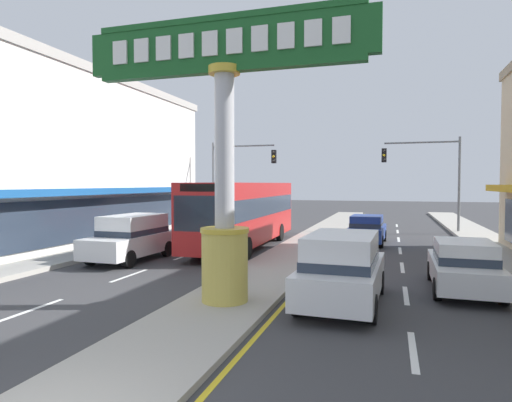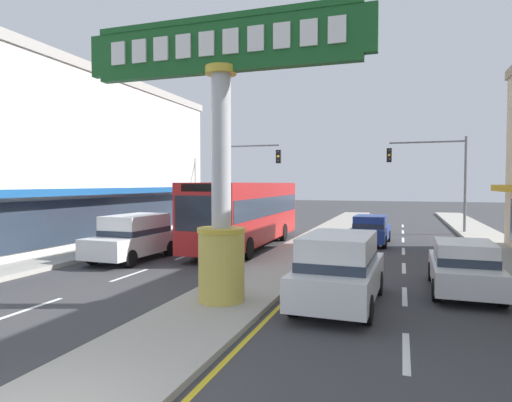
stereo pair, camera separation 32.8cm
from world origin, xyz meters
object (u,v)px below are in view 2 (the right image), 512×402
object	(u,v)px
traffic_light_right_side	(436,168)
sedan_far_left_oncoming	(464,266)
storefront_left	(22,159)
traffic_light_left_side	(240,169)
suv_far_right_lane	(339,268)
bus_near_left_lane	(247,210)
district_sign	(221,151)
suv_mid_left_lane	(134,237)
sedan_near_right_lane	(371,229)

from	to	relation	value
traffic_light_right_side	sedan_far_left_oncoming	bearing A→B (deg)	-91.01
storefront_left	traffic_light_left_side	xyz separation A→B (m)	(7.95, 11.48, -0.28)
storefront_left	suv_far_right_lane	distance (m)	18.90
traffic_light_left_side	bus_near_left_lane	bearing A→B (deg)	-67.48
district_sign	suv_far_right_lane	distance (m)	4.37
storefront_left	traffic_light_right_side	size ratio (longest dim) A/B	3.90
sedan_far_left_oncoming	bus_near_left_lane	bearing A→B (deg)	143.44
traffic_light_right_side	suv_mid_left_lane	size ratio (longest dim) A/B	1.33
traffic_light_left_side	traffic_light_right_side	size ratio (longest dim) A/B	1.00
sedan_near_right_lane	suv_mid_left_lane	world-z (taller)	suv_mid_left_lane
storefront_left	bus_near_left_lane	size ratio (longest dim) A/B	2.15
sedan_near_right_lane	district_sign	bearing A→B (deg)	-102.36
suv_far_right_lane	suv_mid_left_lane	size ratio (longest dim) A/B	1.00
traffic_light_left_side	sedan_far_left_oncoming	bearing A→B (deg)	-50.46
district_sign	suv_mid_left_lane	bearing A→B (deg)	139.46
storefront_left	sedan_far_left_oncoming	bearing A→B (deg)	-10.84
storefront_left	suv_mid_left_lane	world-z (taller)	storefront_left
traffic_light_right_side	storefront_left	bearing A→B (deg)	-149.54
traffic_light_right_side	sedan_near_right_lane	bearing A→B (deg)	-118.93
bus_near_left_lane	suv_mid_left_lane	bearing A→B (deg)	-123.31
bus_near_left_lane	sedan_far_left_oncoming	world-z (taller)	bus_near_left_lane
district_sign	suv_far_right_lane	xyz separation A→B (m)	(2.93, 1.04, -3.08)
suv_mid_left_lane	bus_near_left_lane	bearing A→B (deg)	56.69
traffic_light_right_side	suv_far_right_lane	size ratio (longest dim) A/B	1.33
storefront_left	sedan_far_left_oncoming	xyz separation A→B (m)	(20.70, -3.96, -3.74)
suv_far_right_lane	sedan_far_left_oncoming	world-z (taller)	suv_far_right_lane
district_sign	storefront_left	world-z (taller)	storefront_left
suv_mid_left_lane	sedan_far_left_oncoming	bearing A→B (deg)	-8.11
sedan_near_right_lane	suv_mid_left_lane	bearing A→B (deg)	-138.73
suv_mid_left_lane	district_sign	bearing A→B (deg)	-40.54
storefront_left	sedan_near_right_lane	size ratio (longest dim) A/B	5.54
district_sign	traffic_light_left_side	size ratio (longest dim) A/B	1.26
storefront_left	traffic_light_right_side	world-z (taller)	storefront_left
district_sign	sedan_near_right_lane	xyz separation A→B (m)	(2.93, 13.37, -3.27)
traffic_light_right_side	sedan_near_right_lane	distance (m)	8.18
bus_near_left_lane	traffic_light_right_side	bearing A→B (deg)	45.18
suv_far_right_lane	sedan_near_right_lane	bearing A→B (deg)	90.00
traffic_light_right_side	suv_far_right_lane	bearing A→B (deg)	-100.80
traffic_light_left_side	sedan_near_right_lane	world-z (taller)	traffic_light_left_side
storefront_left	suv_mid_left_lane	xyz separation A→B (m)	(8.24, -2.19, -3.55)
sedan_far_left_oncoming	suv_mid_left_lane	bearing A→B (deg)	171.89
sedan_near_right_lane	suv_far_right_lane	bearing A→B (deg)	-90.00
district_sign	traffic_light_left_side	world-z (taller)	district_sign
traffic_light_left_side	suv_mid_left_lane	bearing A→B (deg)	-88.80
bus_near_left_lane	suv_mid_left_lane	size ratio (longest dim) A/B	2.42
suv_far_right_lane	suv_mid_left_lane	xyz separation A→B (m)	(-9.16, 4.29, 0.00)
traffic_light_right_side	district_sign	bearing A→B (deg)	-108.17
traffic_light_left_side	suv_mid_left_lane	size ratio (longest dim) A/B	1.33
traffic_light_right_side	bus_near_left_lane	size ratio (longest dim) A/B	0.55
storefront_left	suv_mid_left_lane	distance (m)	9.23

